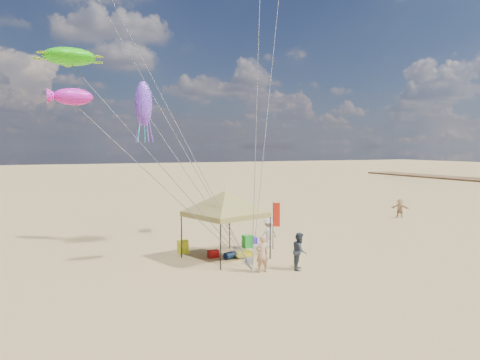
{
  "coord_description": "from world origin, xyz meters",
  "views": [
    {
      "loc": [
        -9.36,
        -18.17,
        5.68
      ],
      "look_at": [
        0.0,
        3.0,
        4.0
      ],
      "focal_mm": 34.38,
      "sensor_mm": 36.0,
      "label": 1
    }
  ],
  "objects_px": {
    "canopy_tent": "(225,193)",
    "person_near_a": "(262,254)",
    "person_near_c": "(268,233)",
    "cooler_red": "(213,254)",
    "chair_green": "(247,241)",
    "beach_cart": "(244,254)",
    "person_near_b": "(300,251)",
    "feather_flag": "(276,217)",
    "cooler_blue": "(252,241)",
    "person_far_c": "(400,208)",
    "chair_yellow": "(183,247)"
  },
  "relations": [
    {
      "from": "beach_cart",
      "to": "canopy_tent",
      "type": "bearing_deg",
      "value": 162.34
    },
    {
      "from": "person_far_c",
      "to": "chair_green",
      "type": "bearing_deg",
      "value": -119.04
    },
    {
      "from": "person_near_b",
      "to": "person_far_c",
      "type": "xyz_separation_m",
      "value": [
        15.42,
        10.1,
        -0.1
      ]
    },
    {
      "from": "cooler_blue",
      "to": "person_near_b",
      "type": "height_order",
      "value": "person_near_b"
    },
    {
      "from": "cooler_blue",
      "to": "person_near_c",
      "type": "relative_size",
      "value": 0.33
    },
    {
      "from": "canopy_tent",
      "to": "person_near_a",
      "type": "distance_m",
      "value": 4.03
    },
    {
      "from": "person_far_c",
      "to": "canopy_tent",
      "type": "bearing_deg",
      "value": -115.74
    },
    {
      "from": "person_near_c",
      "to": "beach_cart",
      "type": "bearing_deg",
      "value": 30.0
    },
    {
      "from": "beach_cart",
      "to": "feather_flag",
      "type": "bearing_deg",
      "value": 24.29
    },
    {
      "from": "cooler_blue",
      "to": "chair_yellow",
      "type": "relative_size",
      "value": 0.77
    },
    {
      "from": "chair_green",
      "to": "person_far_c",
      "type": "xyz_separation_m",
      "value": [
        15.7,
        4.93,
        0.42
      ]
    },
    {
      "from": "cooler_red",
      "to": "beach_cart",
      "type": "relative_size",
      "value": 0.6
    },
    {
      "from": "cooler_red",
      "to": "cooler_blue",
      "type": "xyz_separation_m",
      "value": [
        3.23,
        2.2,
        0.0
      ]
    },
    {
      "from": "cooler_red",
      "to": "canopy_tent",
      "type": "bearing_deg",
      "value": -38.84
    },
    {
      "from": "person_far_c",
      "to": "person_near_b",
      "type": "bearing_deg",
      "value": -103.26
    },
    {
      "from": "beach_cart",
      "to": "cooler_blue",
      "type": "bearing_deg",
      "value": 57.83
    },
    {
      "from": "canopy_tent",
      "to": "person_near_b",
      "type": "relative_size",
      "value": 3.58
    },
    {
      "from": "chair_yellow",
      "to": "person_near_a",
      "type": "relative_size",
      "value": 0.41
    },
    {
      "from": "cooler_blue",
      "to": "chair_green",
      "type": "xyz_separation_m",
      "value": [
        -0.66,
        -0.82,
        0.16
      ]
    },
    {
      "from": "person_far_c",
      "to": "feather_flag",
      "type": "bearing_deg",
      "value": -114.2
    },
    {
      "from": "cooler_red",
      "to": "chair_yellow",
      "type": "distance_m",
      "value": 1.95
    },
    {
      "from": "cooler_red",
      "to": "person_near_a",
      "type": "distance_m",
      "value": 3.74
    },
    {
      "from": "chair_yellow",
      "to": "beach_cart",
      "type": "distance_m",
      "value": 3.42
    },
    {
      "from": "canopy_tent",
      "to": "feather_flag",
      "type": "xyz_separation_m",
      "value": [
        3.32,
        0.81,
        -1.55
      ]
    },
    {
      "from": "person_near_b",
      "to": "person_near_c",
      "type": "bearing_deg",
      "value": 25.4
    },
    {
      "from": "beach_cart",
      "to": "person_near_c",
      "type": "xyz_separation_m",
      "value": [
        2.24,
        1.59,
        0.62
      ]
    },
    {
      "from": "canopy_tent",
      "to": "person_near_a",
      "type": "height_order",
      "value": "canopy_tent"
    },
    {
      "from": "cooler_red",
      "to": "person_near_c",
      "type": "distance_m",
      "value": 3.81
    },
    {
      "from": "person_near_c",
      "to": "person_near_a",
      "type": "bearing_deg",
      "value": 53.98
    },
    {
      "from": "chair_green",
      "to": "person_near_b",
      "type": "height_order",
      "value": "person_near_b"
    },
    {
      "from": "person_near_a",
      "to": "beach_cart",
      "type": "bearing_deg",
      "value": -97.45
    },
    {
      "from": "chair_green",
      "to": "person_near_b",
      "type": "relative_size",
      "value": 0.4
    },
    {
      "from": "cooler_red",
      "to": "chair_green",
      "type": "xyz_separation_m",
      "value": [
        2.57,
        1.38,
        0.16
      ]
    },
    {
      "from": "feather_flag",
      "to": "beach_cart",
      "type": "xyz_separation_m",
      "value": [
        -2.42,
        -1.09,
        -1.58
      ]
    },
    {
      "from": "person_far_c",
      "to": "chair_yellow",
      "type": "bearing_deg",
      "value": -122.73
    },
    {
      "from": "cooler_red",
      "to": "person_near_a",
      "type": "xyz_separation_m",
      "value": [
        1.02,
        -3.54,
        0.65
      ]
    },
    {
      "from": "cooler_red",
      "to": "chair_green",
      "type": "relative_size",
      "value": 0.77
    },
    {
      "from": "person_near_c",
      "to": "feather_flag",
      "type": "bearing_deg",
      "value": 105.16
    },
    {
      "from": "feather_flag",
      "to": "chair_green",
      "type": "xyz_separation_m",
      "value": [
        -1.26,
        0.98,
        -1.43
      ]
    },
    {
      "from": "cooler_blue",
      "to": "person_near_a",
      "type": "relative_size",
      "value": 0.32
    },
    {
      "from": "feather_flag",
      "to": "person_near_b",
      "type": "distance_m",
      "value": 4.4
    },
    {
      "from": "canopy_tent",
      "to": "cooler_blue",
      "type": "distance_m",
      "value": 4.91
    },
    {
      "from": "canopy_tent",
      "to": "cooler_blue",
      "type": "height_order",
      "value": "canopy_tent"
    },
    {
      "from": "person_near_b",
      "to": "chair_green",
      "type": "bearing_deg",
      "value": 38.16
    },
    {
      "from": "feather_flag",
      "to": "person_near_c",
      "type": "distance_m",
      "value": 1.1
    },
    {
      "from": "chair_yellow",
      "to": "feather_flag",
      "type": "bearing_deg",
      "value": -13.13
    },
    {
      "from": "canopy_tent",
      "to": "person_near_b",
      "type": "xyz_separation_m",
      "value": [
        2.33,
        -3.38,
        -2.46
      ]
    },
    {
      "from": "person_near_a",
      "to": "chair_green",
      "type": "bearing_deg",
      "value": -107.19
    },
    {
      "from": "feather_flag",
      "to": "person_near_b",
      "type": "relative_size",
      "value": 1.53
    },
    {
      "from": "cooler_red",
      "to": "person_near_a",
      "type": "bearing_deg",
      "value": -73.88
    }
  ]
}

